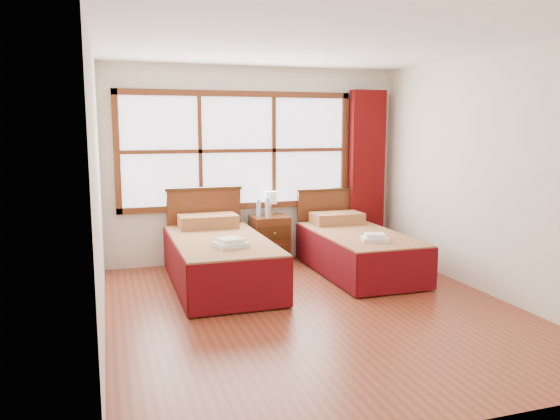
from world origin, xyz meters
name	(u,v)px	position (x,y,z in m)	size (l,w,h in m)	color
floor	(315,310)	(0.00, 0.00, 0.00)	(4.50, 4.50, 0.00)	brown
ceiling	(317,41)	(0.00, 0.00, 2.60)	(4.50, 4.50, 0.00)	white
wall_back	(255,165)	(0.00, 2.25, 1.30)	(4.00, 4.00, 0.00)	silver
wall_left	(98,188)	(-2.00, 0.00, 1.30)	(4.50, 4.50, 0.00)	silver
wall_right	(489,175)	(2.00, 0.00, 1.30)	(4.50, 4.50, 0.00)	silver
window	(237,151)	(-0.25, 2.21, 1.50)	(3.16, 0.06, 1.56)	white
curtain	(366,173)	(1.60, 2.11, 1.17)	(0.50, 0.16, 2.30)	#5B0909
bed_left	(219,258)	(-0.72, 1.20, 0.32)	(1.07, 2.09, 1.04)	#3A200C
bed_right	(357,249)	(1.03, 1.20, 0.29)	(0.99, 2.01, 0.96)	#3A200C
nightstand	(269,239)	(0.12, 1.99, 0.32)	(0.48, 0.47, 0.64)	#5B2A13
towels_left	(231,243)	(-0.70, 0.67, 0.59)	(0.37, 0.34, 0.09)	white
towels_right	(375,238)	(0.99, 0.64, 0.55)	(0.36, 0.33, 0.09)	white
lamp	(271,198)	(0.18, 2.10, 0.86)	(0.16, 0.16, 0.32)	gold
bottle_near	(259,209)	(-0.02, 1.99, 0.74)	(0.06, 0.06, 0.23)	#A1BCCF
bottle_far	(268,209)	(0.07, 1.89, 0.75)	(0.07, 0.07, 0.25)	#A1BCCF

